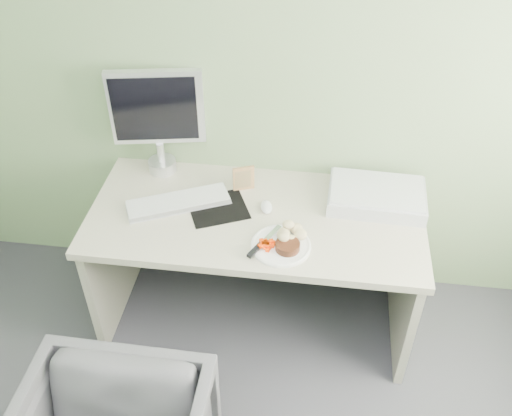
# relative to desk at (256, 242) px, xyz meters

# --- Properties ---
(wall_back) EXTENTS (3.50, 0.00, 3.50)m
(wall_back) POSITION_rel_desk_xyz_m (0.00, 0.38, 0.80)
(wall_back) COLOR gray
(wall_back) RESTS_ON floor
(desk) EXTENTS (1.60, 0.75, 0.73)m
(desk) POSITION_rel_desk_xyz_m (0.00, 0.00, 0.00)
(desk) COLOR beige
(desk) RESTS_ON floor
(plate) EXTENTS (0.27, 0.27, 0.01)m
(plate) POSITION_rel_desk_xyz_m (0.14, -0.21, 0.19)
(plate) COLOR white
(plate) RESTS_ON desk
(steak) EXTENTS (0.14, 0.14, 0.03)m
(steak) POSITION_rel_desk_xyz_m (0.17, -0.23, 0.21)
(steak) COLOR black
(steak) RESTS_ON plate
(potato_pile) EXTENTS (0.12, 0.09, 0.07)m
(potato_pile) POSITION_rel_desk_xyz_m (0.16, -0.15, 0.23)
(potato_pile) COLOR #A78E51
(potato_pile) RESTS_ON plate
(carrot_heap) EXTENTS (0.08, 0.07, 0.04)m
(carrot_heap) POSITION_rel_desk_xyz_m (0.08, -0.23, 0.22)
(carrot_heap) COLOR #FF3B05
(carrot_heap) RESTS_ON plate
(steak_knife) EXTENTS (0.13, 0.23, 0.02)m
(steak_knife) POSITION_rel_desk_xyz_m (0.05, -0.23, 0.21)
(steak_knife) COLOR silver
(steak_knife) RESTS_ON plate
(mousepad) EXTENTS (0.34, 0.33, 0.00)m
(mousepad) POSITION_rel_desk_xyz_m (-0.19, 0.02, 0.18)
(mousepad) COLOR black
(mousepad) RESTS_ON desk
(keyboard) EXTENTS (0.51, 0.34, 0.02)m
(keyboard) POSITION_rel_desk_xyz_m (-0.38, 0.03, 0.20)
(keyboard) COLOR white
(keyboard) RESTS_ON desk
(computer_mouse) EXTENTS (0.08, 0.11, 0.03)m
(computer_mouse) POSITION_rel_desk_xyz_m (0.05, 0.04, 0.20)
(computer_mouse) COLOR white
(computer_mouse) RESTS_ON desk
(photo_frame) EXTENTS (0.10, 0.05, 0.14)m
(photo_frame) POSITION_rel_desk_xyz_m (-0.09, 0.19, 0.25)
(photo_frame) COLOR olive
(photo_frame) RESTS_ON desk
(eyedrop_bottle) EXTENTS (0.03, 0.03, 0.08)m
(eyedrop_bottle) POSITION_rel_desk_xyz_m (-0.06, 0.27, 0.22)
(eyedrop_bottle) COLOR white
(eyedrop_bottle) RESTS_ON desk
(scanner) EXTENTS (0.48, 0.33, 0.07)m
(scanner) POSITION_rel_desk_xyz_m (0.57, 0.17, 0.22)
(scanner) COLOR silver
(scanner) RESTS_ON desk
(monitor) EXTENTS (0.46, 0.16, 0.56)m
(monitor) POSITION_rel_desk_xyz_m (-0.53, 0.31, 0.50)
(monitor) COLOR silver
(monitor) RESTS_ON desk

